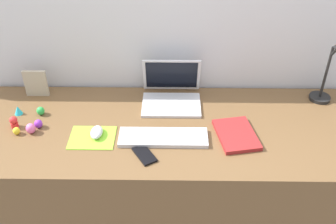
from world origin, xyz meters
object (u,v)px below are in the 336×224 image
Objects in this scene: desk_lamp at (329,76)px; toy_figurine_yellow at (16,131)px; laptop at (171,91)px; picture_frame at (36,83)px; toy_figurine_red at (14,122)px; keyboard at (163,138)px; toy_figurine_pink at (31,128)px; mouse at (97,132)px; cell_phone at (144,155)px; toy_figurine_cyan at (18,110)px; notebook_pad at (236,135)px; toy_figurine_purple at (38,124)px; toy_figurine_green at (41,111)px.

toy_figurine_yellow is at bearing -169.53° from desk_lamp.
picture_frame is at bearing 177.22° from laptop.
toy_figurine_red is 0.06m from toy_figurine_yellow.
toy_figurine_pink reaches higher than keyboard.
picture_frame reaches higher than mouse.
cell_phone is at bearing -15.80° from toy_figurine_pink.
cell_phone is at bearing -125.33° from keyboard.
notebook_pad is at bearing -8.70° from toy_figurine_cyan.
desk_lamp is 1.45m from toy_figurine_purple.
laptop is 0.33m from keyboard.
mouse is 1.92× the size of toy_figurine_pink.
toy_figurine_purple is (-0.60, 0.08, 0.01)m from keyboard.
laptop is 0.79m from desk_lamp.
toy_figurine_green is at bearing 46.91° from toy_figurine_red.
toy_figurine_cyan is (-1.07, 0.16, 0.01)m from notebook_pad.
laptop is 4.95× the size of toy_figurine_red.
mouse is 0.35m from toy_figurine_green.
toy_figurine_red is (-1.54, -0.23, -0.13)m from desk_lamp.
toy_figurine_cyan reaches higher than toy_figurine_green.
toy_figurine_pink is (-0.31, 0.02, 0.00)m from mouse.
toy_figurine_purple is at bearing 58.83° from toy_figurine_pink.
toy_figurine_purple reaches higher than mouse.
picture_frame reaches higher than toy_figurine_yellow.
mouse is at bearing 169.60° from notebook_pad.
desk_lamp is 8.25× the size of toy_figurine_purple.
mouse reaches higher than keyboard.
keyboard reaches higher than cell_phone.
toy_figurine_red is 1.34× the size of toy_figurine_cyan.
toy_figurine_red reaches higher than keyboard.
desk_lamp is at bearing 4.86° from toy_figurine_green.
laptop reaches higher than toy_figurine_cyan.
desk_lamp is at bearing 10.47° from toy_figurine_yellow.
cell_phone is 3.48× the size of toy_figurine_yellow.
toy_figurine_green is (-0.96, 0.16, 0.01)m from notebook_pad.
cell_phone is (-0.08, -0.11, -0.01)m from keyboard.
toy_figurine_purple is at bearing -159.07° from laptop.
toy_figurine_green reaches higher than keyboard.
toy_figurine_purple is (-0.94, 0.06, 0.01)m from notebook_pad.
toy_figurine_cyan is at bearing 123.84° from cell_phone.
mouse is at bearing -8.43° from toy_figurine_red.
toy_figurine_yellow is 0.81× the size of toy_figurine_cyan.
toy_figurine_red is at bearing -97.44° from picture_frame.
toy_figurine_green is at bearing 99.82° from toy_figurine_purple.
toy_figurine_pink reaches higher than toy_figurine_cyan.
toy_figurine_purple is (-0.64, -0.24, -0.03)m from laptop.
toy_figurine_green is at bearing 87.58° from toy_figurine_pink.
picture_frame is (-1.02, 0.33, 0.06)m from notebook_pad.
toy_figurine_purple is 1.00× the size of toy_figurine_green.
picture_frame is 0.28m from toy_figurine_red.
toy_figurine_red is at bearing 166.21° from notebook_pad.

